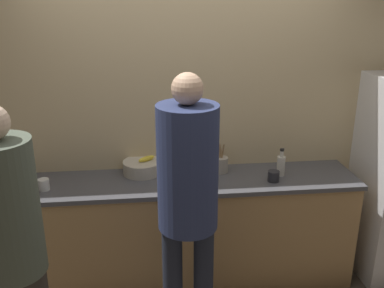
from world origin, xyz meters
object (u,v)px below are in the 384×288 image
(person_left, at_px, (10,237))
(utensil_crock, at_px, (221,164))
(cup_white, at_px, (44,185))
(bottle_clear, at_px, (281,165))
(fruit_bowl, at_px, (142,167))
(person_center, at_px, (188,192))
(cup_black, at_px, (274,176))

(person_left, xyz_separation_m, utensil_crock, (1.31, 1.06, -0.08))
(utensil_crock, height_order, cup_white, utensil_crock)
(utensil_crock, bearing_deg, bottle_clear, -13.80)
(fruit_bowl, height_order, bottle_clear, bottle_clear)
(person_center, distance_m, fruit_bowl, 0.87)
(person_center, relative_size, cup_black, 21.04)
(person_center, xyz_separation_m, cup_black, (0.71, 0.54, -0.17))
(person_center, bearing_deg, utensil_crock, 65.76)
(cup_black, bearing_deg, utensil_crock, 149.71)
(person_left, relative_size, fruit_bowl, 5.91)
(fruit_bowl, relative_size, bottle_clear, 1.35)
(utensil_crock, bearing_deg, cup_white, -172.24)
(person_left, distance_m, bottle_clear, 2.00)
(cup_black, bearing_deg, person_left, -153.14)
(bottle_clear, bearing_deg, person_left, -151.64)
(bottle_clear, height_order, cup_white, bottle_clear)
(person_left, relative_size, bottle_clear, 8.00)
(utensil_crock, height_order, bottle_clear, utensil_crock)
(person_center, xyz_separation_m, fruit_bowl, (-0.28, 0.81, -0.16))
(fruit_bowl, height_order, utensil_crock, utensil_crock)
(person_center, xyz_separation_m, utensil_crock, (0.34, 0.76, -0.14))
(person_center, distance_m, cup_black, 0.91)
(fruit_bowl, bearing_deg, cup_black, -14.80)
(person_center, bearing_deg, cup_white, 149.70)
(person_left, relative_size, cup_white, 21.05)
(fruit_bowl, bearing_deg, person_left, -121.73)
(cup_white, bearing_deg, person_left, -88.50)
(bottle_clear, bearing_deg, fruit_bowl, 171.61)
(cup_white, bearing_deg, fruit_bowl, 17.90)
(cup_black, bearing_deg, bottle_clear, 49.71)
(person_center, height_order, fruit_bowl, person_center)
(person_center, relative_size, cup_white, 21.99)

